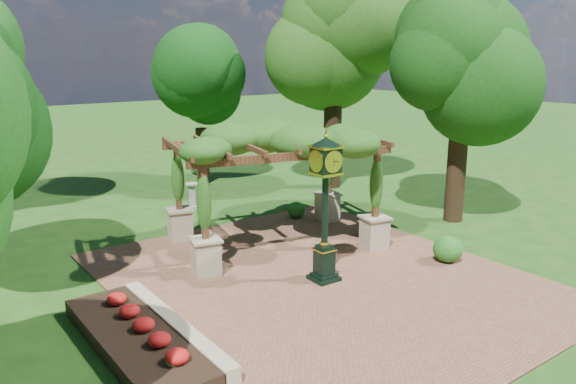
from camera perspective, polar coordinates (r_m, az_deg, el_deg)
ground at (r=15.00m, az=5.79°, el=-10.06°), size 120.00×120.00×0.00m
brick_plaza at (r=15.68m, az=3.31°, el=-8.83°), size 10.00×12.00×0.04m
border_wall at (r=12.97m, az=-11.43°, el=-13.33°), size 0.35×5.00×0.40m
flower_bed at (r=12.68m, az=-15.22°, el=-14.33°), size 1.50×5.00×0.36m
pedestal_clock at (r=14.84m, az=3.81°, el=-0.42°), size 0.82×0.82×4.02m
pergola at (r=17.61m, az=-1.38°, el=4.79°), size 7.10×5.33×4.00m
sundial at (r=22.89m, az=-9.68°, el=-0.50°), size 0.59×0.59×1.01m
shrub_front at (r=17.37m, az=15.92°, el=-5.60°), size 1.02×1.02×0.78m
shrub_mid at (r=19.11m, az=8.69°, el=-3.26°), size 1.17×1.17×0.88m
shrub_back at (r=21.13m, az=0.84°, el=-1.81°), size 0.71×0.71×0.60m
tree_north at (r=26.61m, az=-8.95°, el=10.78°), size 3.84×3.84×6.82m
tree_east_far at (r=25.64m, az=4.74°, el=15.98°), size 5.08×5.08×10.22m
tree_east_near at (r=21.05m, az=17.51°, el=13.04°), size 4.05×4.05×8.73m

